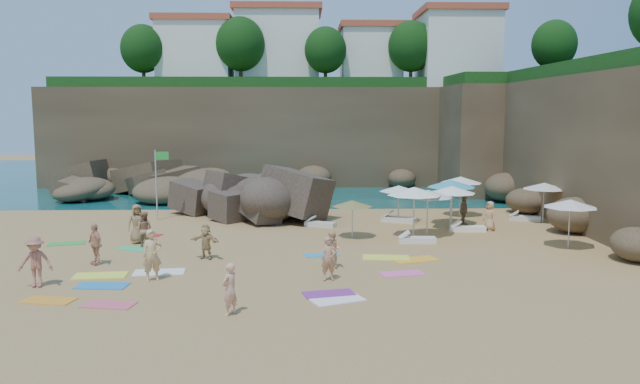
{
  "coord_description": "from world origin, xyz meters",
  "views": [
    {
      "loc": [
        1.12,
        -28.67,
        6.14
      ],
      "look_at": [
        2.0,
        3.0,
        2.0
      ],
      "focal_mm": 35.0,
      "sensor_mm": 36.0,
      "label": 1
    }
  ],
  "objects_px": {
    "lounger_0": "(298,212)",
    "person_stand_0": "(152,255)",
    "parasol_1": "(399,189)",
    "person_stand_5": "(270,206)",
    "parasol_0": "(283,182)",
    "rock_outcrop": "(243,218)",
    "person_stand_4": "(490,216)",
    "flag_pole": "(158,176)",
    "person_stand_1": "(144,229)",
    "person_stand_2": "(296,194)",
    "person_stand_3": "(464,211)",
    "person_stand_6": "(230,289)",
    "parasol_2": "(461,180)"
  },
  "relations": [
    {
      "from": "person_stand_6",
      "to": "person_stand_4",
      "type": "bearing_deg",
      "value": 171.97
    },
    {
      "from": "flag_pole",
      "to": "person_stand_1",
      "type": "distance_m",
      "value": 7.31
    },
    {
      "from": "parasol_0",
      "to": "person_stand_6",
      "type": "height_order",
      "value": "parasol_0"
    },
    {
      "from": "person_stand_1",
      "to": "person_stand_3",
      "type": "distance_m",
      "value": 16.65
    },
    {
      "from": "rock_outcrop",
      "to": "person_stand_4",
      "type": "xyz_separation_m",
      "value": [
        13.11,
        -4.17,
        0.77
      ]
    },
    {
      "from": "person_stand_2",
      "to": "person_stand_5",
      "type": "xyz_separation_m",
      "value": [
        -1.46,
        -3.31,
        -0.24
      ]
    },
    {
      "from": "person_stand_0",
      "to": "rock_outcrop",
      "type": "bearing_deg",
      "value": 57.8
    },
    {
      "from": "lounger_0",
      "to": "person_stand_1",
      "type": "distance_m",
      "value": 11.28
    },
    {
      "from": "flag_pole",
      "to": "person_stand_1",
      "type": "height_order",
      "value": "flag_pole"
    },
    {
      "from": "parasol_1",
      "to": "person_stand_0",
      "type": "xyz_separation_m",
      "value": [
        -10.77,
        -11.73,
        -0.93
      ]
    },
    {
      "from": "person_stand_0",
      "to": "person_stand_4",
      "type": "bearing_deg",
      "value": 7.53
    },
    {
      "from": "rock_outcrop",
      "to": "person_stand_4",
      "type": "bearing_deg",
      "value": -17.66
    },
    {
      "from": "person_stand_5",
      "to": "parasol_2",
      "type": "bearing_deg",
      "value": 15.86
    },
    {
      "from": "person_stand_4",
      "to": "lounger_0",
      "type": "bearing_deg",
      "value": -145.42
    },
    {
      "from": "parasol_0",
      "to": "person_stand_0",
      "type": "relative_size",
      "value": 1.24
    },
    {
      "from": "rock_outcrop",
      "to": "person_stand_1",
      "type": "relative_size",
      "value": 4.36
    },
    {
      "from": "parasol_0",
      "to": "lounger_0",
      "type": "xyz_separation_m",
      "value": [
        0.81,
        0.79,
        -1.89
      ]
    },
    {
      "from": "person_stand_2",
      "to": "person_stand_3",
      "type": "relative_size",
      "value": 1.23
    },
    {
      "from": "flag_pole",
      "to": "person_stand_3",
      "type": "distance_m",
      "value": 17.0
    },
    {
      "from": "parasol_2",
      "to": "person_stand_4",
      "type": "xyz_separation_m",
      "value": [
        0.45,
        -4.36,
        -1.38
      ]
    },
    {
      "from": "person_stand_2",
      "to": "person_stand_4",
      "type": "bearing_deg",
      "value": -170.74
    },
    {
      "from": "flag_pole",
      "to": "parasol_0",
      "type": "relative_size",
      "value": 1.69
    },
    {
      "from": "parasol_0",
      "to": "person_stand_3",
      "type": "xyz_separation_m",
      "value": [
        9.82,
        -3.11,
        -1.25
      ]
    },
    {
      "from": "parasol_2",
      "to": "person_stand_5",
      "type": "relative_size",
      "value": 1.7
    },
    {
      "from": "person_stand_0",
      "to": "person_stand_2",
      "type": "xyz_separation_m",
      "value": [
        5.03,
        16.41,
        0.02
      ]
    },
    {
      "from": "person_stand_0",
      "to": "person_stand_6",
      "type": "height_order",
      "value": "person_stand_0"
    },
    {
      "from": "parasol_1",
      "to": "lounger_0",
      "type": "xyz_separation_m",
      "value": [
        -5.62,
        2.89,
        -1.73
      ]
    },
    {
      "from": "person_stand_0",
      "to": "parasol_1",
      "type": "bearing_deg",
      "value": 23.75
    },
    {
      "from": "parasol_2",
      "to": "person_stand_5",
      "type": "height_order",
      "value": "parasol_2"
    },
    {
      "from": "parasol_1",
      "to": "person_stand_6",
      "type": "xyz_separation_m",
      "value": [
        -7.52,
        -15.65,
        -1.07
      ]
    },
    {
      "from": "flag_pole",
      "to": "person_stand_0",
      "type": "height_order",
      "value": "flag_pole"
    },
    {
      "from": "rock_outcrop",
      "to": "flag_pole",
      "type": "height_order",
      "value": "flag_pole"
    },
    {
      "from": "person_stand_0",
      "to": "person_stand_5",
      "type": "xyz_separation_m",
      "value": [
        3.57,
        13.1,
        -0.22
      ]
    },
    {
      "from": "person_stand_4",
      "to": "person_stand_6",
      "type": "xyz_separation_m",
      "value": [
        -11.85,
        -13.08,
        0.04
      ]
    },
    {
      "from": "rock_outcrop",
      "to": "flag_pole",
      "type": "bearing_deg",
      "value": -172.77
    },
    {
      "from": "person_stand_0",
      "to": "person_stand_3",
      "type": "height_order",
      "value": "person_stand_0"
    },
    {
      "from": "lounger_0",
      "to": "person_stand_0",
      "type": "bearing_deg",
      "value": -101.85
    },
    {
      "from": "rock_outcrop",
      "to": "person_stand_1",
      "type": "xyz_separation_m",
      "value": [
        -3.72,
        -7.63,
        0.81
      ]
    },
    {
      "from": "parasol_1",
      "to": "person_stand_5",
      "type": "distance_m",
      "value": 7.41
    },
    {
      "from": "person_stand_2",
      "to": "person_stand_4",
      "type": "relative_size",
      "value": 1.26
    },
    {
      "from": "parasol_0",
      "to": "person_stand_2",
      "type": "relative_size",
      "value": 1.22
    },
    {
      "from": "flag_pole",
      "to": "person_stand_3",
      "type": "relative_size",
      "value": 2.53
    },
    {
      "from": "person_stand_1",
      "to": "flag_pole",
      "type": "bearing_deg",
      "value": -73.84
    },
    {
      "from": "parasol_2",
      "to": "person_stand_6",
      "type": "relative_size",
      "value": 1.54
    },
    {
      "from": "parasol_0",
      "to": "person_stand_5",
      "type": "height_order",
      "value": "parasol_0"
    },
    {
      "from": "rock_outcrop",
      "to": "person_stand_3",
      "type": "xyz_separation_m",
      "value": [
        12.16,
        -2.61,
        0.78
      ]
    },
    {
      "from": "person_stand_0",
      "to": "person_stand_2",
      "type": "bearing_deg",
      "value": 49.26
    },
    {
      "from": "person_stand_0",
      "to": "person_stand_4",
      "type": "relative_size",
      "value": 1.24
    },
    {
      "from": "person_stand_0",
      "to": "person_stand_2",
      "type": "distance_m",
      "value": 17.17
    },
    {
      "from": "parasol_0",
      "to": "person_stand_5",
      "type": "bearing_deg",
      "value": -136.29
    }
  ]
}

